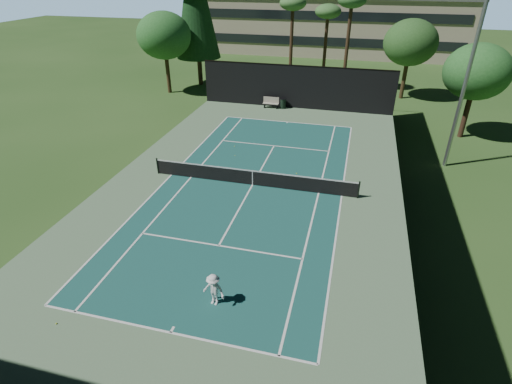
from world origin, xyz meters
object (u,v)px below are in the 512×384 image
tennis_ball_a (56,324)px  tennis_ball_b (235,156)px  park_bench (271,102)px  tennis_net (252,177)px  trash_bin (283,103)px  tennis_ball_d (234,146)px  tennis_ball_c (297,173)px  player (214,290)px

tennis_ball_a → tennis_ball_b: bearing=82.9°
tennis_ball_b → park_bench: 11.58m
tennis_net → tennis_ball_a: tennis_net is taller
park_bench → trash_bin: size_ratio=1.59×
tennis_ball_a → tennis_ball_d: (1.52, 18.09, -0.00)m
tennis_net → tennis_ball_a: (-4.40, -12.58, -0.53)m
tennis_net → tennis_ball_b: (-2.34, 3.91, -0.53)m
tennis_ball_a → trash_bin: (3.28, 28.18, 0.45)m
tennis_ball_b → trash_bin: 11.76m
tennis_ball_d → tennis_ball_c: bearing=-32.0°
tennis_ball_b → park_bench: bearing=89.7°
tennis_ball_b → tennis_ball_d: tennis_ball_b is taller
tennis_ball_d → trash_bin: 10.25m
tennis_ball_b → trash_bin: (1.22, 11.69, 0.45)m
tennis_ball_c → park_bench: bearing=109.5°
tennis_ball_c → park_bench: (-4.70, 13.26, 0.51)m
trash_bin → tennis_ball_c: bearing=-75.2°
tennis_ball_b → park_bench: (0.06, 11.56, 0.51)m
tennis_ball_a → tennis_ball_d: bearing=85.2°
player → tennis_ball_a: 6.08m
tennis_ball_c → tennis_ball_d: size_ratio=1.16×
player → tennis_ball_b: size_ratio=22.99×
player → tennis_ball_d: (-3.96, 15.57, -0.71)m
tennis_ball_d → tennis_ball_b: bearing=-71.5°
tennis_net → player: size_ratio=8.76×
player → tennis_ball_a: bearing=-144.2°
tennis_net → tennis_ball_d: (-2.88, 5.51, -0.53)m
tennis_net → tennis_ball_d: tennis_net is taller
tennis_net → tennis_ball_a: bearing=-109.3°
tennis_net → tennis_ball_c: 3.31m
trash_bin → tennis_ball_b: bearing=-95.9°
tennis_ball_a → park_bench: 28.14m
tennis_net → trash_bin: 15.64m
player → park_bench: bearing=108.7°
tennis_ball_a → tennis_ball_c: (6.82, 14.79, 0.00)m
player → tennis_ball_d: player is taller
tennis_net → tennis_ball_a: 13.34m
player → tennis_ball_a: player is taller
tennis_ball_a → tennis_ball_c: tennis_ball_c is taller
tennis_ball_b → park_bench: park_bench is taller
tennis_ball_a → tennis_ball_c: 16.28m
tennis_net → tennis_ball_b: bearing=120.9°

